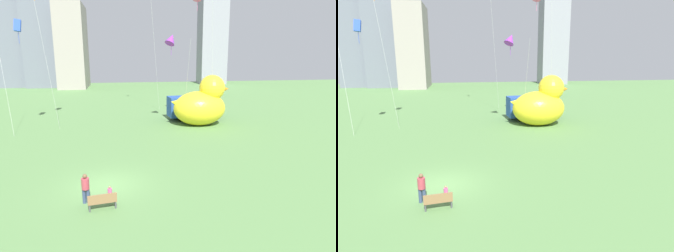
% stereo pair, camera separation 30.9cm
% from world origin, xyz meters
% --- Properties ---
extents(ground_plane, '(140.00, 140.00, 0.00)m').
position_xyz_m(ground_plane, '(0.00, 0.00, 0.00)').
color(ground_plane, '#5A874A').
extents(park_bench, '(1.52, 0.66, 0.90)m').
position_xyz_m(park_bench, '(-0.09, -2.90, 0.47)').
color(park_bench, olive).
rests_on(park_bench, ground).
extents(person_adult, '(0.41, 0.41, 1.66)m').
position_xyz_m(person_adult, '(-1.00, -2.06, 0.91)').
color(person_adult, '#38476B').
rests_on(person_adult, ground).
extents(person_child, '(0.23, 0.23, 0.93)m').
position_xyz_m(person_child, '(0.26, -2.17, 0.51)').
color(person_child, silver).
rests_on(person_child, ground).
extents(giant_inflatable_duck, '(6.79, 4.35, 5.63)m').
position_xyz_m(giant_inflatable_duck, '(9.95, 14.74, 2.39)').
color(giant_inflatable_duck, yellow).
rests_on(giant_inflatable_duck, ground).
extents(box_truck, '(6.49, 2.88, 2.85)m').
position_xyz_m(box_truck, '(9.65, 17.86, 1.45)').
color(box_truck, '#264CA5').
rests_on(box_truck, ground).
extents(city_skyline, '(57.34, 13.90, 33.73)m').
position_xyz_m(city_skyline, '(-8.81, 61.56, 13.75)').
color(city_skyline, slate).
rests_on(city_skyline, ground).
extents(kite_blue, '(2.82, 3.16, 11.20)m').
position_xyz_m(kite_blue, '(-8.77, 15.35, 10.52)').
color(kite_blue, silver).
rests_on(kite_blue, ground).
extents(kite_purple, '(2.75, 3.57, 10.18)m').
position_xyz_m(kite_purple, '(6.58, 15.36, 9.40)').
color(kite_purple, silver).
rests_on(kite_purple, ground).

